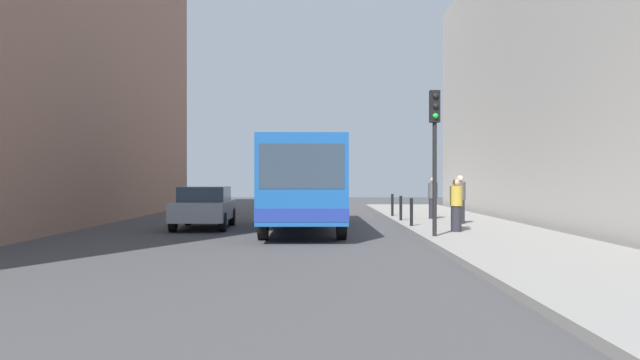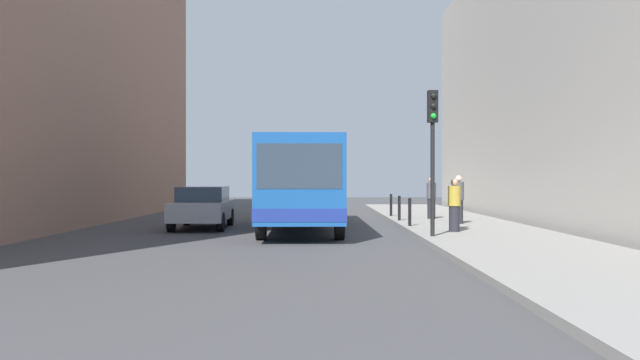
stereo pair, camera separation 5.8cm
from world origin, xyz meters
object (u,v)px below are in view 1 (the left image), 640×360
Objects in this scene: bollard_far at (393,205)px; bollard_mid at (402,208)px; car_beside_bus at (205,206)px; pedestrian_mid_sidewalk at (461,200)px; pedestrian_near_signal at (457,206)px; bus at (304,180)px; traffic_light at (436,135)px; pedestrian_far_sidewalk at (434,198)px; bollard_near at (412,212)px.

bollard_mid is at bearing -90.00° from bollard_far.
pedestrian_mid_sidewalk is at bearing 179.16° from car_beside_bus.
pedestrian_near_signal is 3.58m from pedestrian_mid_sidewalk.
bus is 6.87× the size of pedestrian_near_signal.
bus is 6.39× the size of pedestrian_mid_sidewalk.
bus reaches higher than pedestrian_near_signal.
car_beside_bus is at bearing -5.76° from bus.
bollard_mid is 2.89m from bollard_far.
traffic_light reaches higher than bollard_far.
traffic_light reaches higher than pedestrian_mid_sidewalk.
pedestrian_far_sidewalk reaches higher than car_beside_bus.
bollard_mid is at bearing -149.25° from bus.
bus reaches higher than pedestrian_mid_sidewalk.
traffic_light is 4.56m from bollard_near.
bollard_mid is at bearing 90.00° from bollard_near.
car_beside_bus is at bearing -30.58° from pedestrian_mid_sidewalk.
car_beside_bus is at bearing 172.88° from bollard_near.
pedestrian_near_signal is at bearing 43.95° from pedestrian_mid_sidewalk.
bollard_mid is 1.00× the size of bollard_far.
bollard_mid is at bearing -166.74° from car_beside_bus.
bollard_near is at bearing -90.00° from bollard_mid.
bus reaches higher than bollard_far.
traffic_light reaches higher than pedestrian_near_signal.
car_beside_bus is 9.05m from traffic_light.
traffic_light is 5.66m from pedestrian_mid_sidewalk.
car_beside_bus is 1.09× the size of traffic_light.
pedestrian_far_sidewalk is at bearing 70.05° from bollard_near.
pedestrian_far_sidewalk is (1.42, -1.86, 0.36)m from bollard_far.
bollard_near is 0.57× the size of pedestrian_far_sidewalk.
pedestrian_far_sidewalk is at bearing -111.95° from pedestrian_mid_sidewalk.
car_beside_bus is 2.58× the size of pedestrian_mid_sidewalk.
pedestrian_far_sidewalk reaches higher than bollard_mid.
bollard_far is at bearing 90.00° from bollard_near.
traffic_light reaches higher than pedestrian_far_sidewalk.
bollard_mid is 0.57× the size of pedestrian_far_sidewalk.
traffic_light is 2.71m from pedestrian_near_signal.
pedestrian_far_sidewalk is (-0.49, 2.81, -0.03)m from pedestrian_mid_sidewalk.
traffic_light is at bearing 38.26° from pedestrian_mid_sidewalk.
pedestrian_mid_sidewalk is at bearing 108.97° from pedestrian_near_signal.
pedestrian_mid_sidewalk reaches higher than pedestrian_far_sidewalk.
traffic_light is 2.37× the size of pedestrian_mid_sidewalk.
pedestrian_mid_sidewalk is 1.04× the size of pedestrian_far_sidewalk.
pedestrian_near_signal reaches higher than bollard_near.
bollard_near is (7.25, -0.90, -0.16)m from car_beside_bus.
pedestrian_mid_sidewalk is (9.15, 0.19, 0.23)m from car_beside_bus.
bollard_mid is (3.70, 2.28, -1.10)m from bus.
car_beside_bus reaches higher than bollard_near.
bus is 6.02m from traffic_light.
bollard_mid is (0.00, 2.89, 0.00)m from bollard_near.
bollard_far is 0.59× the size of pedestrian_near_signal.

